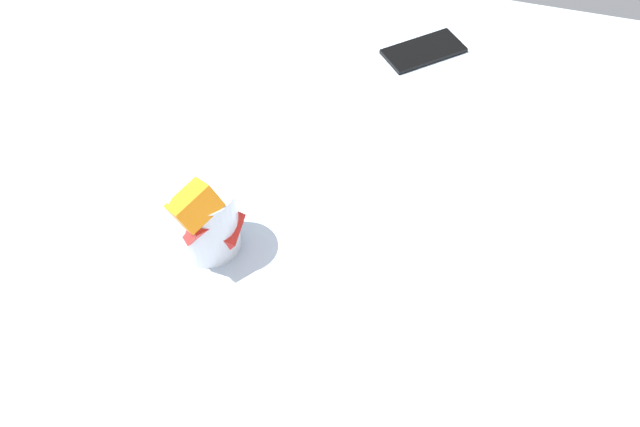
{
  "coord_description": "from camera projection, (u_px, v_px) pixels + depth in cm",
  "views": [
    {
      "loc": [
        -22.91,
        59.64,
        102.72
      ],
      "look_at": [
        -4.95,
        -4.5,
        24.0
      ],
      "focal_mm": 43.11,
      "sensor_mm": 36.0,
      "label": 1
    }
  ],
  "objects": [
    {
      "name": "bed_mattress",
      "position": [
        279.0,
        295.0,
        1.13
      ],
      "size": [
        180.0,
        140.0,
        18.0
      ],
      "primitive_type": "cube",
      "color": "silver",
      "rests_on": "ground"
    },
    {
      "name": "snack_cup",
      "position": [
        205.0,
        218.0,
        1.03
      ],
      "size": [
        9.59,
        10.54,
        14.31
      ],
      "color": "silver",
      "rests_on": "bed_mattress"
    },
    {
      "name": "cell_phone",
      "position": [
        424.0,
        51.0,
        1.35
      ],
      "size": [
        14.92,
        14.47,
        0.8
      ],
      "primitive_type": "cube",
      "rotation": [
        0.0,
        0.0,
        5.45
      ],
      "color": "black",
      "rests_on": "bed_mattress"
    }
  ]
}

